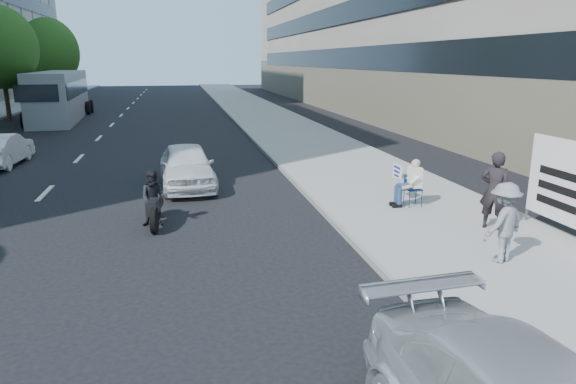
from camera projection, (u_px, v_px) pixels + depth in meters
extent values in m
plane|color=black|center=(307.00, 277.00, 9.89)|extent=(160.00, 160.00, 0.00)
cube|color=gray|center=(290.00, 131.00, 29.62)|extent=(5.00, 120.00, 0.15)
cylinder|color=#382616|center=(7.00, 99.00, 35.16)|extent=(0.30, 0.30, 2.97)
ellipsoid|color=#204612|center=(0.00, 47.00, 34.31)|extent=(4.80, 4.80, 5.52)
cylinder|color=#382616|center=(53.00, 90.00, 48.46)|extent=(0.30, 0.30, 2.62)
ellipsoid|color=#204612|center=(49.00, 52.00, 47.60)|extent=(5.40, 5.40, 6.21)
cylinder|color=navy|center=(409.00, 200.00, 13.97)|extent=(0.02, 0.02, 0.45)
cylinder|color=navy|center=(422.00, 199.00, 14.04)|extent=(0.02, 0.02, 0.45)
cylinder|color=navy|center=(404.00, 196.00, 14.31)|extent=(0.02, 0.02, 0.45)
cylinder|color=navy|center=(416.00, 196.00, 14.39)|extent=(0.02, 0.02, 0.45)
cube|color=navy|center=(413.00, 189.00, 14.12)|extent=(0.40, 0.40, 0.03)
cube|color=navy|center=(411.00, 181.00, 14.25)|extent=(0.40, 0.02, 0.40)
cylinder|color=navy|center=(408.00, 187.00, 13.96)|extent=(0.44, 0.17, 0.17)
cylinder|color=navy|center=(400.00, 196.00, 13.97)|extent=(0.14, 0.14, 0.46)
cube|color=black|center=(397.00, 206.00, 14.03)|extent=(0.26, 0.11, 0.10)
cylinder|color=navy|center=(404.00, 186.00, 14.15)|extent=(0.44, 0.17, 0.17)
cylinder|color=navy|center=(397.00, 194.00, 14.16)|extent=(0.14, 0.14, 0.46)
cube|color=black|center=(394.00, 204.00, 14.22)|extent=(0.26, 0.11, 0.10)
cube|color=#ECECCD|center=(415.00, 177.00, 14.04)|extent=(0.26, 0.42, 0.56)
sphere|color=tan|center=(416.00, 164.00, 13.94)|extent=(0.23, 0.23, 0.23)
ellipsoid|color=gray|center=(416.00, 163.00, 13.94)|extent=(0.22, 0.24, 0.19)
ellipsoid|color=gray|center=(413.00, 166.00, 13.95)|extent=(0.10, 0.14, 0.13)
cylinder|color=#ECECCD|center=(414.00, 180.00, 13.79)|extent=(0.30, 0.10, 0.25)
cylinder|color=tan|center=(407.00, 187.00, 13.80)|extent=(0.29, 0.09, 0.14)
cylinder|color=#ECECCD|center=(408.00, 174.00, 14.26)|extent=(0.26, 0.20, 0.32)
cylinder|color=tan|center=(402.00, 177.00, 14.40)|extent=(0.30, 0.21, 0.18)
cube|color=white|center=(397.00, 172.00, 14.49)|extent=(0.03, 0.55, 0.40)
imported|color=gray|center=(504.00, 223.00, 10.10)|extent=(1.19, 0.94, 1.62)
imported|color=black|center=(495.00, 190.00, 12.09)|extent=(0.80, 0.80, 1.87)
cylinder|color=#4C4C4C|center=(531.00, 177.00, 12.69)|extent=(0.06, 0.06, 2.20)
cube|color=white|center=(576.00, 186.00, 11.23)|extent=(0.04, 3.00, 1.90)
cube|color=black|center=(559.00, 174.00, 11.66)|extent=(0.01, 1.30, 0.18)
cube|color=black|center=(557.00, 189.00, 11.75)|extent=(0.01, 1.30, 0.18)
cube|color=black|center=(555.00, 204.00, 11.83)|extent=(0.01, 1.30, 0.18)
imported|color=white|center=(187.00, 166.00, 16.79)|extent=(1.89, 4.23, 1.41)
imported|color=silver|center=(1.00, 150.00, 20.22)|extent=(1.52, 3.96, 1.29)
cylinder|color=black|center=(154.00, 221.00, 12.34)|extent=(0.20, 0.65, 0.64)
cylinder|color=black|center=(156.00, 205.00, 13.66)|extent=(0.20, 0.65, 0.64)
cube|color=black|center=(155.00, 204.00, 12.94)|extent=(0.40, 1.22, 0.35)
imported|color=black|center=(154.00, 198.00, 12.81)|extent=(0.75, 0.62, 1.42)
cube|color=gray|center=(60.00, 96.00, 35.52)|extent=(3.18, 12.12, 3.30)
cube|color=black|center=(39.00, 88.00, 35.13)|extent=(0.72, 11.48, 1.00)
cube|color=black|center=(78.00, 88.00, 35.64)|extent=(0.72, 11.48, 1.00)
cube|color=black|center=(36.00, 93.00, 29.68)|extent=(2.40, 0.20, 1.00)
cylinder|color=black|center=(24.00, 120.00, 31.29)|extent=(0.31, 1.01, 1.00)
cylinder|color=black|center=(68.00, 119.00, 31.80)|extent=(0.31, 1.01, 1.00)
cylinder|color=black|center=(33.00, 117.00, 33.19)|extent=(0.31, 1.01, 1.00)
cylinder|color=black|center=(74.00, 116.00, 33.69)|extent=(0.31, 1.01, 1.00)
cylinder|color=black|center=(54.00, 109.00, 38.87)|extent=(0.31, 1.01, 1.00)
cylinder|color=black|center=(88.00, 108.00, 39.37)|extent=(0.31, 1.01, 1.00)
cylinder|color=black|center=(58.00, 107.00, 40.29)|extent=(0.31, 1.01, 1.00)
cylinder|color=black|center=(91.00, 106.00, 40.79)|extent=(0.31, 1.01, 1.00)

